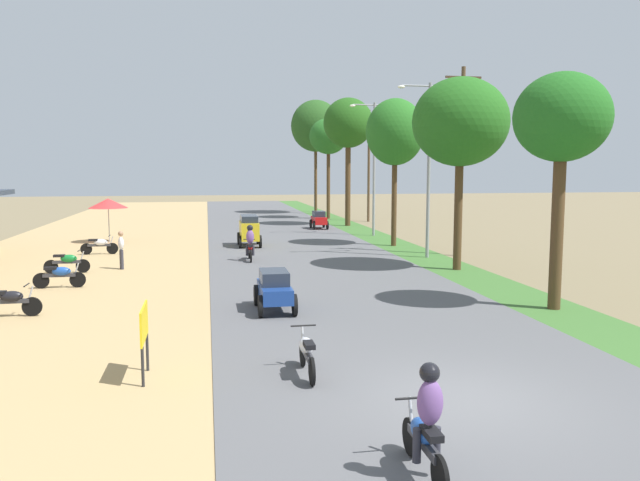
# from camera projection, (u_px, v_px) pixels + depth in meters

# --- Properties ---
(ground_plane) EXTENTS (180.00, 180.00, 0.00)m
(ground_plane) POSITION_uv_depth(u_px,v_px,m) (460.00, 403.00, 11.68)
(ground_plane) COLOR #7A6B4C
(road_strip) EXTENTS (9.00, 140.00, 0.08)m
(road_strip) POSITION_uv_depth(u_px,v_px,m) (460.00, 401.00, 11.68)
(road_strip) COLOR #565659
(road_strip) RESTS_ON ground
(parked_motorbike_nearest) EXTENTS (1.80, 0.54, 0.94)m
(parked_motorbike_nearest) POSITION_uv_depth(u_px,v_px,m) (10.00, 300.00, 18.08)
(parked_motorbike_nearest) COLOR black
(parked_motorbike_nearest) RESTS_ON dirt_shoulder
(parked_motorbike_second) EXTENTS (1.80, 0.54, 0.94)m
(parked_motorbike_second) POSITION_uv_depth(u_px,v_px,m) (60.00, 274.00, 22.46)
(parked_motorbike_second) COLOR black
(parked_motorbike_second) RESTS_ON dirt_shoulder
(parked_motorbike_third) EXTENTS (1.80, 0.54, 0.94)m
(parked_motorbike_third) POSITION_uv_depth(u_px,v_px,m) (67.00, 261.00, 25.62)
(parked_motorbike_third) COLOR black
(parked_motorbike_third) RESTS_ON dirt_shoulder
(parked_motorbike_fourth) EXTENTS (1.80, 0.54, 0.94)m
(parked_motorbike_fourth) POSITION_uv_depth(u_px,v_px,m) (100.00, 244.00, 31.17)
(parked_motorbike_fourth) COLOR black
(parked_motorbike_fourth) RESTS_ON dirt_shoulder
(street_signboard) EXTENTS (0.06, 1.30, 1.50)m
(street_signboard) POSITION_uv_depth(u_px,v_px,m) (144.00, 328.00, 12.74)
(street_signboard) COLOR #262628
(street_signboard) RESTS_ON dirt_shoulder
(vendor_umbrella) EXTENTS (2.20, 2.20, 2.52)m
(vendor_umbrella) POSITION_uv_depth(u_px,v_px,m) (108.00, 203.00, 35.99)
(vendor_umbrella) COLOR #99999E
(vendor_umbrella) RESTS_ON dirt_shoulder
(pedestrian_on_shoulder) EXTENTS (0.33, 0.41, 1.62)m
(pedestrian_on_shoulder) POSITION_uv_depth(u_px,v_px,m) (121.00, 248.00, 26.58)
(pedestrian_on_shoulder) COLOR #33333D
(pedestrian_on_shoulder) RESTS_ON dirt_shoulder
(median_tree_nearest) EXTENTS (2.82, 2.82, 7.07)m
(median_tree_nearest) POSITION_uv_depth(u_px,v_px,m) (562.00, 121.00, 18.55)
(median_tree_nearest) COLOR #4C351E
(median_tree_nearest) RESTS_ON median_strip
(median_tree_second) EXTENTS (3.96, 3.96, 7.97)m
(median_tree_second) POSITION_uv_depth(u_px,v_px,m) (460.00, 123.00, 25.88)
(median_tree_second) COLOR #4C351E
(median_tree_second) RESTS_ON median_strip
(median_tree_third) EXTENTS (3.16, 3.16, 7.98)m
(median_tree_third) POSITION_uv_depth(u_px,v_px,m) (395.00, 133.00, 33.98)
(median_tree_third) COLOR #4C351E
(median_tree_third) RESTS_ON median_strip
(median_tree_fourth) EXTENTS (3.61, 3.61, 9.31)m
(median_tree_fourth) POSITION_uv_depth(u_px,v_px,m) (348.00, 124.00, 45.75)
(median_tree_fourth) COLOR #4C351E
(median_tree_fourth) RESTS_ON median_strip
(median_tree_fifth) EXTENTS (3.19, 3.19, 8.35)m
(median_tree_fifth) POSITION_uv_depth(u_px,v_px,m) (328.00, 137.00, 52.24)
(median_tree_fifth) COLOR #4C351E
(median_tree_fifth) RESTS_ON median_strip
(median_tree_sixth) EXTENTS (4.55, 4.55, 10.45)m
(median_tree_sixth) POSITION_uv_depth(u_px,v_px,m) (316.00, 126.00, 57.92)
(median_tree_sixth) COLOR #4C351E
(median_tree_sixth) RESTS_ON median_strip
(streetlamp_near) EXTENTS (3.16, 0.20, 8.20)m
(streetlamp_near) POSITION_uv_depth(u_px,v_px,m) (429.00, 159.00, 29.67)
(streetlamp_near) COLOR gray
(streetlamp_near) RESTS_ON median_strip
(streetlamp_mid) EXTENTS (3.16, 0.20, 8.28)m
(streetlamp_mid) POSITION_uv_depth(u_px,v_px,m) (374.00, 160.00, 39.34)
(streetlamp_mid) COLOR gray
(streetlamp_mid) RESTS_ON median_strip
(streetlamp_far) EXTENTS (3.16, 0.20, 7.03)m
(streetlamp_far) POSITION_uv_depth(u_px,v_px,m) (315.00, 169.00, 60.93)
(streetlamp_far) COLOR gray
(streetlamp_far) RESTS_ON median_strip
(utility_pole_near) EXTENTS (1.80, 0.20, 9.14)m
(utility_pole_near) POSITION_uv_depth(u_px,v_px,m) (461.00, 159.00, 30.64)
(utility_pole_near) COLOR brown
(utility_pole_near) RESTS_ON ground
(utility_pole_far) EXTENTS (1.80, 0.20, 8.89)m
(utility_pole_far) POSITION_uv_depth(u_px,v_px,m) (369.00, 164.00, 50.37)
(utility_pole_far) COLOR brown
(utility_pole_far) RESTS_ON ground
(car_sedan_blue) EXTENTS (1.10, 2.26, 1.19)m
(car_sedan_blue) POSITION_uv_depth(u_px,v_px,m) (274.00, 288.00, 18.86)
(car_sedan_blue) COLOR navy
(car_sedan_blue) RESTS_ON road_strip
(car_van_yellow) EXTENTS (1.19, 2.41, 1.67)m
(car_van_yellow) POSITION_uv_depth(u_px,v_px,m) (249.00, 229.00, 34.27)
(car_van_yellow) COLOR gold
(car_van_yellow) RESTS_ON road_strip
(car_hatchback_red) EXTENTS (1.04, 2.00, 1.23)m
(car_hatchback_red) POSITION_uv_depth(u_px,v_px,m) (319.00, 219.00, 44.13)
(car_hatchback_red) COLOR red
(car_hatchback_red) RESTS_ON road_strip
(motorbike_foreground_rider) EXTENTS (0.54, 1.80, 1.66)m
(motorbike_foreground_rider) POSITION_uv_depth(u_px,v_px,m) (426.00, 423.00, 8.64)
(motorbike_foreground_rider) COLOR black
(motorbike_foreground_rider) RESTS_ON road_strip
(motorbike_ahead_second) EXTENTS (0.54, 1.80, 0.94)m
(motorbike_ahead_second) POSITION_uv_depth(u_px,v_px,m) (307.00, 351.00, 12.97)
(motorbike_ahead_second) COLOR black
(motorbike_ahead_second) RESTS_ON road_strip
(motorbike_ahead_third) EXTENTS (0.54, 1.80, 1.66)m
(motorbike_ahead_third) POSITION_uv_depth(u_px,v_px,m) (250.00, 244.00, 28.91)
(motorbike_ahead_third) COLOR black
(motorbike_ahead_third) RESTS_ON road_strip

